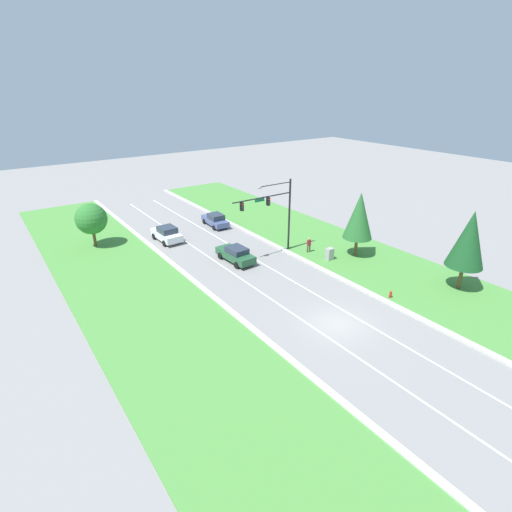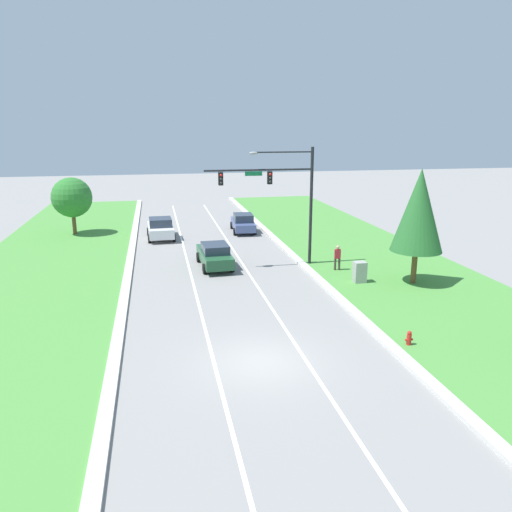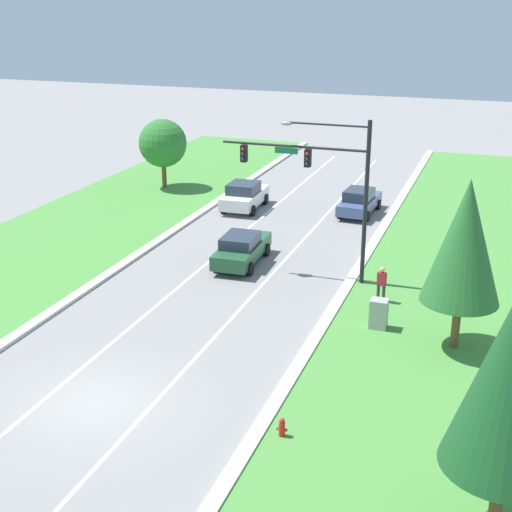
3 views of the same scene
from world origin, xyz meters
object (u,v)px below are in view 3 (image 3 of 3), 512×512
Objects in this scene: pedestrian at (381,283)px; fire_hydrant at (282,428)px; white_sedan at (244,196)px; forest_sedan at (242,249)px; oak_near_left_tree at (163,143)px; slate_blue_sedan at (359,201)px; conifer_far_right_tree at (465,242)px; traffic_signal_mast at (324,175)px; utility_cabinet at (379,315)px.

fire_hydrant is (-1.00, -11.24, -0.59)m from pedestrian.
white_sedan reaches higher than fire_hydrant.
white_sedan is at bearing 107.12° from forest_sedan.
white_sedan is 8.07m from oak_near_left_tree.
conifer_far_right_tree reaches higher than slate_blue_sedan.
white_sedan is at bearing 127.49° from traffic_signal_mast.
forest_sedan is at bearing -49.51° from oak_near_left_tree.
white_sedan is at bearing -165.55° from slate_blue_sedan.
fire_hydrant is (9.86, -23.06, -0.53)m from white_sedan.
traffic_signal_mast reaches higher than white_sedan.
utility_cabinet is 8.69m from fire_hydrant.
traffic_signal_mast is at bearing 128.51° from utility_cabinet.
utility_cabinet is (4.14, -15.87, -0.14)m from slate_blue_sedan.
conifer_far_right_tree is (14.31, -15.19, 3.48)m from white_sedan.
pedestrian reaches higher than slate_blue_sedan.
conifer_far_right_tree is at bearing -38.13° from traffic_signal_mast.
slate_blue_sedan is 2.75× the size of pedestrian.
oak_near_left_tree is (-7.14, 2.96, 2.32)m from white_sedan.
pedestrian is 5.92m from conifer_far_right_tree.
pedestrian is (-0.38, 2.67, 0.28)m from utility_cabinet.
oak_near_left_tree is (-14.24, 1.58, 2.39)m from slate_blue_sedan.
forest_sedan is 7.94m from pedestrian.
oak_near_left_tree is at bearing 136.49° from utility_cabinet.
pedestrian is at bearing -49.46° from white_sedan.
oak_near_left_tree reaches higher than forest_sedan.
pedestrian is (3.24, -1.88, -4.19)m from traffic_signal_mast.
traffic_signal_mast reaches higher than conifer_far_right_tree.
conifer_far_right_tree is at bearing -12.86° from utility_cabinet.
slate_blue_sedan reaches higher than fire_hydrant.
oak_near_left_tree is at bearing 139.76° from conifer_far_right_tree.
white_sedan is 16.05m from pedestrian.
fire_hydrant is at bearing -67.18° from forest_sedan.
white_sedan is 0.93× the size of oak_near_left_tree.
traffic_signal_mast is 19.69m from oak_near_left_tree.
conifer_far_right_tree is (3.07, -0.70, 3.70)m from utility_cabinet.
traffic_signal_mast is 5.90× the size of utility_cabinet.
forest_sedan is at bearing 151.78° from conifer_far_right_tree.
utility_cabinet is (3.62, -4.55, -4.47)m from traffic_signal_mast.
forest_sedan is 9.87m from white_sedan.
traffic_signal_mast reaches higher than slate_blue_sedan.
traffic_signal_mast is 13.22m from white_sedan.
forest_sedan is (-4.29, 0.64, -4.31)m from traffic_signal_mast.
fire_hydrant is at bearing -119.50° from conifer_far_right_tree.
white_sedan is 0.67× the size of conifer_far_right_tree.
utility_cabinet is at bearing -71.98° from slate_blue_sedan.
white_sedan is 6.46× the size of fire_hydrant.
conifer_far_right_tree reaches higher than white_sedan.
fire_hydrant is at bearing -80.16° from slate_blue_sedan.
slate_blue_sedan is 16.41m from utility_cabinet.
traffic_signal_mast is 1.71× the size of white_sedan.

